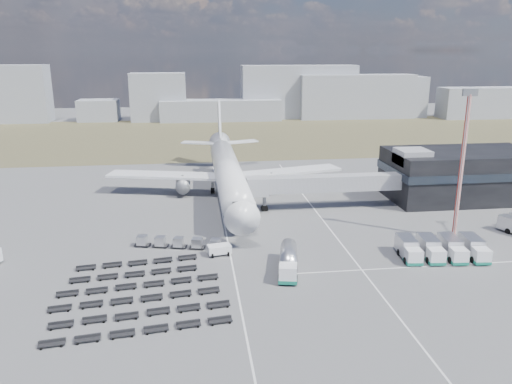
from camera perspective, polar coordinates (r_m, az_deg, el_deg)
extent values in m
plane|color=#565659|center=(76.58, -1.46, -7.04)|extent=(420.00, 420.00, 0.00)
cube|color=#454029|center=(182.77, -4.98, 6.43)|extent=(420.00, 90.00, 0.01)
cube|color=silver|center=(81.03, -3.24, -5.73)|extent=(0.25, 110.00, 0.01)
cube|color=silver|center=(84.08, 9.14, -5.10)|extent=(0.25, 110.00, 0.01)
cube|color=silver|center=(76.00, 18.49, -8.09)|extent=(40.00, 0.25, 0.01)
cube|color=black|center=(111.83, 22.44, 1.84)|extent=(30.00, 16.00, 10.00)
cube|color=#262D38|center=(111.57, 22.50, 2.43)|extent=(30.40, 16.40, 1.60)
cube|color=#939399|center=(103.71, 17.44, 3.85)|extent=(6.00, 6.00, 3.00)
cube|color=#939399|center=(97.28, 7.94, 1.00)|extent=(29.80, 3.00, 3.00)
cube|color=#939399|center=(94.24, 0.13, 0.67)|extent=(4.00, 3.60, 3.40)
cylinder|color=slate|center=(95.61, 0.98, -0.70)|extent=(0.70, 0.70, 5.10)
cylinder|color=black|center=(96.23, 0.97, -1.89)|extent=(1.40, 0.90, 1.40)
cylinder|color=white|center=(103.38, -3.17, 2.13)|extent=(5.60, 48.00, 5.60)
cone|color=white|center=(77.97, -1.75, -2.46)|extent=(5.60, 5.00, 5.60)
cone|color=white|center=(130.55, -4.08, 5.37)|extent=(5.60, 8.00, 5.60)
cube|color=black|center=(79.62, -1.90, -1.46)|extent=(2.20, 2.00, 0.80)
cube|color=white|center=(108.46, -10.22, 1.90)|extent=(25.59, 11.38, 0.50)
cube|color=white|center=(110.11, 3.41, 2.34)|extent=(25.59, 11.38, 0.50)
cylinder|color=slate|center=(106.80, -8.35, 0.83)|extent=(3.00, 5.00, 3.00)
cylinder|color=slate|center=(108.03, 1.77, 1.17)|extent=(3.00, 5.00, 3.00)
cube|color=white|center=(132.27, -6.52, 5.62)|extent=(9.49, 5.63, 0.35)
cube|color=white|center=(132.85, -1.75, 5.76)|extent=(9.49, 5.63, 0.35)
cube|color=white|center=(132.60, -4.20, 8.02)|extent=(0.50, 9.06, 11.45)
cylinder|color=slate|center=(84.47, -2.09, -3.90)|extent=(0.50, 0.50, 2.50)
cylinder|color=slate|center=(108.10, -4.98, 0.49)|extent=(0.60, 0.60, 2.50)
cylinder|color=slate|center=(108.51, -1.61, 0.61)|extent=(0.60, 0.60, 2.50)
cylinder|color=black|center=(84.73, -2.08, -4.38)|extent=(0.50, 1.20, 1.20)
cube|color=#969AA4|center=(238.38, -25.27, 10.11)|extent=(22.93, 12.00, 24.06)
cube|color=#969AA4|center=(231.98, -17.53, 8.90)|extent=(16.97, 12.00, 9.14)
cube|color=#969AA4|center=(225.06, -11.08, 10.60)|extent=(23.57, 12.00, 20.54)
cube|color=#969AA4|center=(222.51, -4.04, 9.31)|extent=(52.62, 12.00, 9.06)
cube|color=#969AA4|center=(232.01, 4.90, 11.35)|extent=(51.95, 12.00, 23.48)
cube|color=#969AA4|center=(234.46, 11.34, 10.66)|extent=(52.27, 12.00, 19.44)
cube|color=#969AA4|center=(245.27, 17.00, 10.37)|extent=(14.27, 12.00, 18.37)
cube|color=#969AA4|center=(253.95, 24.85, 9.25)|extent=(43.42, 12.00, 13.72)
cube|color=white|center=(67.01, 3.66, -9.23)|extent=(2.78, 2.78, 2.26)
cube|color=#14755D|center=(67.39, 3.65, -9.91)|extent=(2.90, 2.90, 0.49)
cylinder|color=silver|center=(71.22, 3.73, -7.26)|extent=(3.89, 7.71, 2.45)
cube|color=slate|center=(71.67, 3.71, -8.09)|extent=(3.79, 7.69, 0.34)
cylinder|color=black|center=(70.43, 3.69, -8.76)|extent=(2.72, 1.57, 1.08)
cube|color=white|center=(76.03, -4.23, -6.63)|extent=(3.75, 2.50, 1.54)
cube|color=white|center=(113.92, -0.24, 1.49)|extent=(3.85, 6.11, 2.66)
cube|color=#14755D|center=(114.20, -0.24, 0.96)|extent=(3.97, 6.23, 0.43)
cube|color=white|center=(75.87, 17.56, -7.02)|extent=(2.42, 2.34, 2.13)
cube|color=#14755D|center=(76.18, 17.51, -7.59)|extent=(2.53, 2.44, 0.44)
cube|color=silver|center=(78.68, 16.80, -5.82)|extent=(2.75, 4.66, 2.51)
cube|color=white|center=(76.99, 19.89, -6.90)|extent=(2.42, 2.34, 2.13)
cube|color=#14755D|center=(77.30, 19.83, -7.46)|extent=(2.53, 2.44, 0.44)
cube|color=silver|center=(79.77, 19.06, -5.72)|extent=(2.75, 4.66, 2.51)
cube|color=white|center=(78.24, 22.15, -6.77)|extent=(2.42, 2.34, 2.13)
cube|color=#14755D|center=(78.54, 22.09, -7.33)|extent=(2.53, 2.44, 0.44)
cube|color=silver|center=(80.97, 21.24, -5.62)|extent=(2.75, 4.66, 2.51)
cube|color=white|center=(79.60, 24.33, -6.64)|extent=(2.42, 2.34, 2.13)
cube|color=#14755D|center=(79.90, 24.26, -7.18)|extent=(2.53, 2.44, 0.44)
cube|color=silver|center=(82.29, 23.37, -5.51)|extent=(2.75, 4.66, 2.51)
cube|color=silver|center=(95.01, 27.21, -3.27)|extent=(3.57, 4.65, 2.34)
cube|color=black|center=(81.17, -12.84, -5.88)|extent=(2.67, 2.00, 0.17)
cube|color=silver|center=(80.89, -12.88, -5.37)|extent=(1.78, 1.78, 1.38)
cube|color=black|center=(80.26, -10.85, -6.02)|extent=(2.67, 2.00, 0.17)
cube|color=silver|center=(79.98, -10.88, -5.50)|extent=(1.78, 1.78, 1.38)
cube|color=black|center=(79.46, -8.82, -6.15)|extent=(2.67, 2.00, 0.17)
cube|color=silver|center=(79.17, -8.84, -5.62)|extent=(1.78, 1.78, 1.38)
cube|color=black|center=(78.75, -6.74, -6.27)|extent=(2.67, 2.00, 0.17)
cube|color=silver|center=(78.46, -6.76, -5.74)|extent=(1.78, 1.78, 1.38)
cube|color=black|center=(78.15, -4.63, -6.39)|extent=(2.67, 2.00, 0.17)
cube|color=silver|center=(77.86, -4.64, -5.86)|extent=(1.78, 1.78, 1.38)
cube|color=black|center=(58.03, -13.19, -15.13)|extent=(21.51, 4.23, 0.65)
cube|color=black|center=(61.31, -13.33, -13.35)|extent=(21.51, 4.23, 0.65)
cube|color=black|center=(64.64, -13.45, -11.74)|extent=(21.51, 4.23, 0.65)
cube|color=black|center=(68.01, -13.57, -10.30)|extent=(21.51, 4.23, 0.65)
cube|color=black|center=(71.42, -13.67, -8.99)|extent=(17.96, 3.75, 0.65)
cube|color=black|center=(74.87, -13.76, -7.81)|extent=(17.96, 3.75, 0.65)
cylinder|color=#B4291C|center=(85.36, 22.41, 2.42)|extent=(0.66, 0.66, 23.41)
cube|color=slate|center=(83.64, 23.28, 10.42)|extent=(2.31, 0.90, 1.12)
cube|color=#565659|center=(88.54, 21.62, -4.88)|extent=(1.87, 1.87, 0.28)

